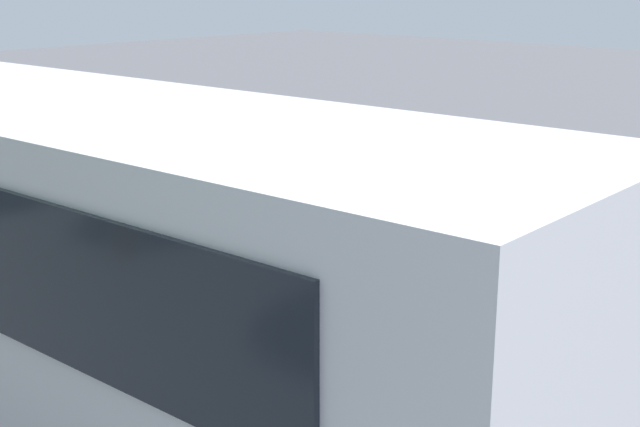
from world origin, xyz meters
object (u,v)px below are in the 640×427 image
Objects in this scene: spectator_left at (265,267)px; parked_motorcycle_silver at (140,290)px; tour_bus at (24,265)px; stunt_motorcycle at (348,170)px; spectator_far_left at (343,288)px; spectator_centre at (224,251)px.

parked_motorcycle_silver is at bearing 14.08° from spectator_left.
stunt_motorcycle is (2.25, -7.14, -0.62)m from tour_bus.
spectator_far_left is 0.87× the size of stunt_motorcycle.
spectator_left is 5.26m from stunt_motorcycle.
spectator_centre is at bearing -139.59° from parked_motorcycle_silver.
spectator_far_left is 1.88m from spectator_centre.
spectator_far_left is at bearing -115.50° from tour_bus.
parked_motorcycle_silver is (1.30, -2.18, -1.16)m from tour_bus.
stunt_motorcycle is at bearing -72.52° from tour_bus.
spectator_centre is (0.51, -2.85, -0.65)m from tour_bus.
spectator_far_left is at bearing -179.29° from spectator_centre.
tour_bus reaches higher than spectator_centre.
spectator_far_left is 0.82× the size of parked_motorcycle_silver.
tour_bus is at bearing 120.89° from parked_motorcycle_silver.
stunt_motorcycle reaches higher than spectator_left.
tour_bus is 2.79m from parked_motorcycle_silver.
stunt_motorcycle reaches higher than spectator_centre.
spectator_centre is 4.62m from stunt_motorcycle.
parked_motorcycle_silver is 1.06× the size of stunt_motorcycle.
spectator_left is at bearing -99.73° from tour_bus.
spectator_far_left is 2.81m from parked_motorcycle_silver.
stunt_motorcycle is at bearing -79.20° from parked_motorcycle_silver.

